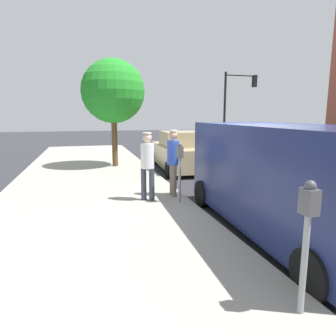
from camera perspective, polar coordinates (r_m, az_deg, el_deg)
ground_plane at (r=7.55m, az=13.96°, el=-8.31°), size 80.00×80.00×0.00m
sidewalk_slab at (r=6.61m, az=-13.98°, el=-10.27°), size 5.00×32.00×0.15m
parking_meter_near at (r=7.44m, az=2.23°, el=1.10°), size 0.14×0.18×1.52m
parking_meter_far at (r=3.57m, az=24.95°, el=-9.82°), size 0.14×0.18×1.52m
pedestrian_in_blue at (r=8.13m, az=0.99°, el=1.89°), size 0.34×0.36×1.79m
pedestrian_in_white at (r=7.68m, az=-3.92°, el=1.21°), size 0.34×0.34×1.76m
parked_van at (r=6.30m, az=21.32°, el=-1.47°), size 2.30×5.27×2.15m
parked_sedan_behind at (r=12.97m, az=2.41°, el=3.00°), size 2.16×4.50×1.65m
traffic_light_corner at (r=21.73m, az=12.81°, el=12.91°), size 2.48×0.42×5.20m
street_tree at (r=13.13m, az=-10.38°, el=14.09°), size 2.65×2.65×4.49m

